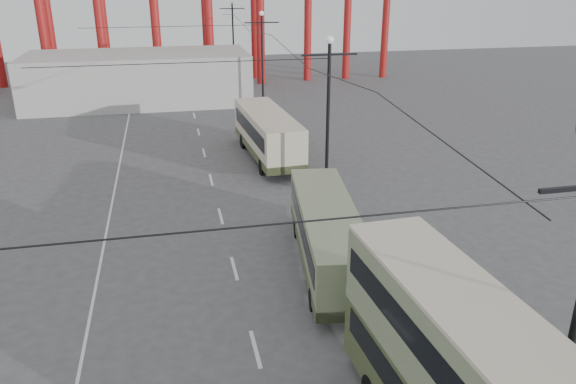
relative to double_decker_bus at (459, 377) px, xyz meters
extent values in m
cube|color=silver|center=(-4.33, 21.05, -2.90)|extent=(0.15, 82.00, 0.01)
cube|color=silver|center=(2.07, 22.05, -2.90)|extent=(0.12, 120.00, 0.01)
cube|color=silver|center=(-10.33, 22.05, -2.90)|extent=(0.12, 120.00, 0.01)
cylinder|color=black|center=(2.27, -0.95, 1.59)|extent=(0.20, 0.20, 9.00)
cylinder|color=black|center=(2.27, 20.05, 1.59)|extent=(0.20, 0.20, 9.00)
cylinder|color=black|center=(2.27, 20.05, -2.66)|extent=(0.44, 0.44, 0.50)
cube|color=black|center=(2.27, 20.05, 5.39)|extent=(3.20, 0.10, 0.10)
sphere|color=white|center=(2.27, 20.05, 6.19)|extent=(0.44, 0.44, 0.44)
cylinder|color=black|center=(2.27, 42.05, 1.59)|extent=(0.20, 0.20, 9.00)
cylinder|color=black|center=(2.27, 42.05, -2.66)|extent=(0.44, 0.44, 0.50)
cube|color=black|center=(2.27, 42.05, 5.39)|extent=(3.20, 0.10, 0.10)
sphere|color=white|center=(2.27, 42.05, 6.19)|extent=(0.44, 0.44, 0.44)
cylinder|color=black|center=(2.27, 64.05, 1.59)|extent=(0.20, 0.20, 9.00)
cylinder|color=black|center=(2.27, 64.05, -2.66)|extent=(0.44, 0.44, 0.50)
cube|color=black|center=(2.27, 64.05, 5.39)|extent=(3.20, 0.10, 0.10)
sphere|color=white|center=(2.27, 64.05, 6.19)|extent=(0.44, 0.44, 0.44)
cylinder|color=maroon|center=(20.67, 58.05, 4.09)|extent=(0.90, 0.90, 14.00)
cube|color=#B0B0AA|center=(-9.33, 49.05, -0.41)|extent=(22.00, 10.00, 5.00)
cube|color=gray|center=(0.00, 0.00, -0.10)|extent=(2.96, 9.78, 0.29)
cube|color=gray|center=(0.00, 0.00, 1.10)|extent=(2.94, 9.78, 2.13)
cube|color=black|center=(0.00, 0.00, 1.20)|extent=(2.95, 9.21, 0.82)
cube|color=beige|center=(0.00, 0.00, 2.22)|extent=(2.96, 9.78, 0.12)
cylinder|color=black|center=(0.94, 2.76, -2.42)|extent=(0.32, 0.98, 0.97)
cube|color=gray|center=(-0.17, 11.35, -1.25)|extent=(3.72, 10.62, 2.27)
cube|color=black|center=(-0.17, 11.35, -0.87)|extent=(3.61, 9.50, 0.90)
cube|color=#3A4123|center=(-0.17, 11.35, -2.15)|extent=(3.75, 10.63, 0.47)
cube|color=gray|center=(-0.17, 11.35, -0.04)|extent=(3.74, 10.63, 0.15)
cylinder|color=black|center=(-0.84, 14.39, -2.44)|extent=(0.39, 0.97, 0.95)
cylinder|color=black|center=(1.27, 14.11, -2.44)|extent=(0.39, 0.97, 0.95)
cylinder|color=black|center=(-1.67, 8.21, -2.44)|extent=(0.39, 0.97, 0.95)
cylinder|color=black|center=(0.45, 7.92, -2.44)|extent=(0.39, 0.97, 0.95)
cube|color=beige|center=(0.10, 27.73, -1.03)|extent=(3.30, 10.89, 2.58)
cube|color=black|center=(0.10, 27.73, -0.60)|extent=(3.27, 9.60, 1.02)
cube|color=#3A4123|center=(0.10, 27.73, -2.05)|extent=(3.33, 10.89, 0.54)
cube|color=beige|center=(0.10, 27.73, 0.35)|extent=(3.32, 10.89, 0.17)
cylinder|color=black|center=(-1.28, 30.45, -2.37)|extent=(0.36, 1.09, 1.08)
cylinder|color=black|center=(1.15, 30.59, -2.37)|extent=(0.36, 1.09, 1.08)
cylinder|color=black|center=(-0.93, 24.44, -2.37)|extent=(0.36, 1.09, 1.08)
cylinder|color=black|center=(1.49, 24.58, -2.37)|extent=(0.36, 1.09, 1.08)
imported|color=black|center=(-0.73, 12.42, -1.95)|extent=(0.71, 0.48, 1.93)
camera|label=1|loc=(-6.74, -10.41, 9.62)|focal=35.00mm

